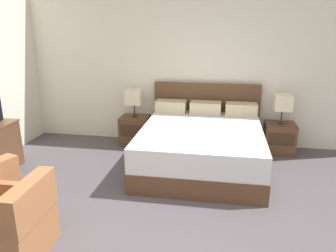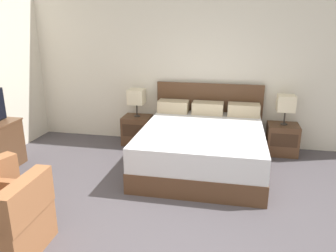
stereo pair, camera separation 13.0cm
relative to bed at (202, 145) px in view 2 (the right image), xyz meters
name	(u,v)px [view 2 (the right image)]	position (x,y,z in m)	size (l,w,h in m)	color
wall_back	(193,63)	(-0.30, 1.06, 1.10)	(6.97, 0.06, 2.85)	silver
bed	(202,145)	(0.00, 0.00, 0.00)	(1.82, 2.07, 1.10)	brown
nightstand_left	(137,130)	(-1.24, 0.75, -0.08)	(0.49, 0.42, 0.50)	brown
nightstand_right	(282,139)	(1.24, 0.75, -0.08)	(0.49, 0.42, 0.50)	brown
table_lamp_left	(136,97)	(-1.24, 0.75, 0.52)	(0.27, 0.27, 0.49)	#332D28
table_lamp_right	(286,103)	(1.24, 0.75, 0.52)	(0.27, 0.27, 0.49)	#332D28
armchair_companion	(8,225)	(-1.57, -2.33, -0.05)	(0.71, 0.70, 0.76)	#935B38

